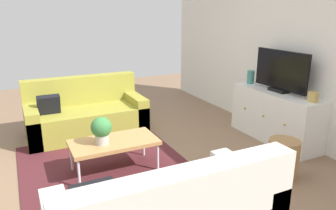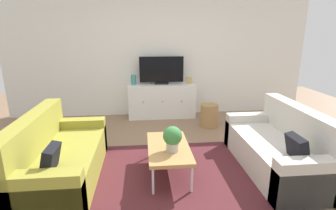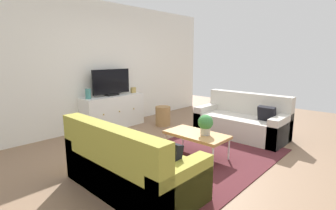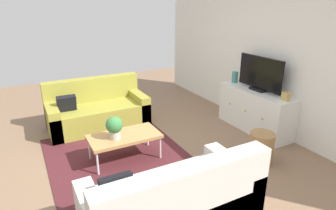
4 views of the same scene
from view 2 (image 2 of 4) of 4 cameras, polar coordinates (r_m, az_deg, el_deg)
ground_plane at (r=3.54m, az=0.98°, el=-14.10°), size 10.00×10.00×0.00m
wall_back at (r=5.62m, az=-2.04°, el=11.56°), size 6.40×0.12×2.70m
area_rug at (r=3.41m, az=1.28°, el=-15.26°), size 2.50×1.90×0.01m
couch_left_side at (r=3.47m, az=-23.56°, el=-11.04°), size 0.82×1.69×0.83m
couch_right_side at (r=3.76m, az=23.80°, el=-8.97°), size 0.82×1.69×0.83m
coffee_table at (r=3.31m, az=0.11°, el=-9.54°), size 0.52×0.98×0.38m
potted_plant at (r=3.10m, az=1.00°, el=-7.22°), size 0.23×0.23×0.31m
tv_console at (r=5.51m, az=-1.39°, el=1.00°), size 1.40×0.47×0.71m
flat_screen_tv at (r=5.41m, az=-1.45°, el=7.63°), size 0.91×0.16×0.57m
glass_vase at (r=5.40m, az=-7.60°, el=5.55°), size 0.11×0.11×0.20m
mantel_clock at (r=5.49m, az=4.66°, el=5.41°), size 0.11×0.07×0.13m
wicker_basket at (r=5.03m, az=9.05°, el=-2.30°), size 0.34×0.34×0.44m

